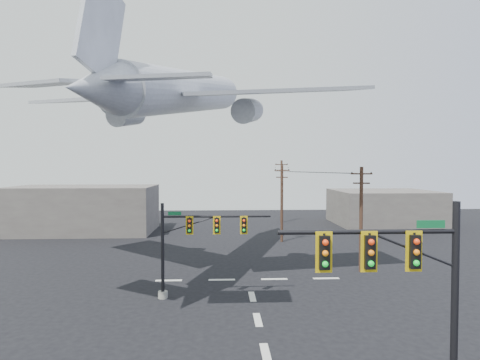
{
  "coord_description": "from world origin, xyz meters",
  "views": [
    {
      "loc": [
        -2.04,
        -18.09,
        8.63
      ],
      "look_at": [
        -0.95,
        5.0,
        7.82
      ],
      "focal_mm": 30.0,
      "sensor_mm": 36.0,
      "label": 1
    }
  ],
  "objects": [
    {
      "name": "ground",
      "position": [
        0.0,
        0.0,
        0.0
      ],
      "size": [
        120.0,
        120.0,
        0.0
      ],
      "primitive_type": "plane",
      "color": "black",
      "rests_on": "ground"
    },
    {
      "name": "lane_markings",
      "position": [
        0.0,
        5.33,
        0.01
      ],
      "size": [
        14.0,
        21.2,
        0.01
      ],
      "color": "beige",
      "rests_on": "ground"
    },
    {
      "name": "signal_mast_near",
      "position": [
        4.65,
        -4.52,
        4.16
      ],
      "size": [
        6.69,
        0.81,
        7.39
      ],
      "color": "gray",
      "rests_on": "ground"
    },
    {
      "name": "signal_mast_far",
      "position": [
        -4.03,
        7.94,
        3.58
      ],
      "size": [
        7.37,
        0.68,
        6.23
      ],
      "color": "gray",
      "rests_on": "ground"
    },
    {
      "name": "utility_pole_a",
      "position": [
        9.33,
        13.83,
        4.48
      ],
      "size": [
        1.71,
        0.38,
        8.57
      ],
      "rotation": [
        0.0,
        0.0,
        -0.16
      ],
      "color": "#42281C",
      "rests_on": "ground"
    },
    {
      "name": "utility_pole_b",
      "position": [
        4.86,
        27.04,
        4.56
      ],
      "size": [
        1.65,
        0.85,
        8.72
      ],
      "rotation": [
        0.0,
        0.0,
        -0.43
      ],
      "color": "#42281C",
      "rests_on": "ground"
    },
    {
      "name": "utility_pole_c",
      "position": [
        7.19,
        42.76,
        4.97
      ],
      "size": [
        1.95,
        0.32,
        9.5
      ],
      "rotation": [
        0.0,
        0.0,
        -0.01
      ],
      "color": "#42281C",
      "rests_on": "ground"
    },
    {
      "name": "power_lines",
      "position": [
        6.53,
        28.14,
        8.24
      ],
      "size": [
        6.04,
        28.94,
        0.45
      ],
      "color": "black"
    },
    {
      "name": "airliner",
      "position": [
        -4.95,
        15.2,
        14.65
      ],
      "size": [
        28.32,
        30.49,
        8.2
      ],
      "rotation": [
        0.0,
        -0.16,
        1.29
      ],
      "color": "#B5BAC2"
    },
    {
      "name": "building_left",
      "position": [
        -20.0,
        35.0,
        3.0
      ],
      "size": [
        18.0,
        10.0,
        6.0
      ],
      "primitive_type": "cube",
      "color": "#66615A",
      "rests_on": "ground"
    },
    {
      "name": "building_right",
      "position": [
        22.0,
        40.0,
        2.5
      ],
      "size": [
        14.0,
        12.0,
        5.0
      ],
      "primitive_type": "cube",
      "color": "#66615A",
      "rests_on": "ground"
    }
  ]
}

